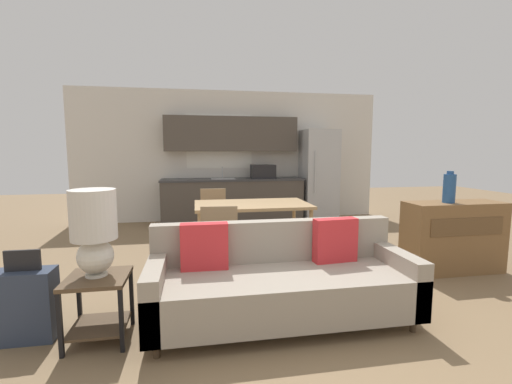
% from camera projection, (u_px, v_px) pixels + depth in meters
% --- Properties ---
extents(ground_plane, '(20.00, 20.00, 0.00)m').
position_uv_depth(ground_plane, '(289.00, 325.00, 2.87)').
color(ground_plane, '#7F6647').
extents(wall_back, '(6.40, 0.07, 2.70)m').
position_uv_depth(wall_back, '(231.00, 156.00, 7.24)').
color(wall_back, silver).
rests_on(wall_back, ground_plane).
extents(kitchen_counter, '(2.86, 0.65, 2.15)m').
position_uv_depth(kitchen_counter, '(233.00, 181.00, 7.01)').
color(kitchen_counter, '#4C443D').
rests_on(kitchen_counter, ground_plane).
extents(refrigerator, '(0.69, 0.70, 1.90)m').
position_uv_depth(refrigerator, '(319.00, 175.00, 7.23)').
color(refrigerator, '#B7BABC').
rests_on(refrigerator, ground_plane).
extents(dining_table, '(1.54, 0.90, 0.74)m').
position_uv_depth(dining_table, '(252.00, 208.00, 4.67)').
color(dining_table, tan).
rests_on(dining_table, ground_plane).
extents(couch, '(2.20, 0.80, 0.84)m').
position_uv_depth(couch, '(280.00, 281.00, 2.95)').
color(couch, '#3D2D1E').
rests_on(couch, ground_plane).
extents(side_table, '(0.45, 0.45, 0.51)m').
position_uv_depth(side_table, '(98.00, 297.00, 2.61)').
color(side_table, brown).
rests_on(side_table, ground_plane).
extents(table_lamp, '(0.33, 0.33, 0.66)m').
position_uv_depth(table_lamp, '(94.00, 228.00, 2.57)').
color(table_lamp, silver).
rests_on(table_lamp, side_table).
extents(credenza, '(1.17, 0.42, 0.85)m').
position_uv_depth(credenza, '(453.00, 237.00, 4.12)').
color(credenza, brown).
rests_on(credenza, ground_plane).
extents(vase, '(0.14, 0.14, 0.37)m').
position_uv_depth(vase, '(449.00, 188.00, 4.01)').
color(vase, '#234C84').
rests_on(vase, credenza).
extents(dining_chair_far_left, '(0.44, 0.44, 0.86)m').
position_uv_depth(dining_chair_far_left, '(213.00, 213.00, 5.36)').
color(dining_chair_far_left, '#997A56').
rests_on(dining_chair_far_left, ground_plane).
extents(dining_chair_near_left, '(0.45, 0.45, 0.86)m').
position_uv_depth(dining_chair_near_left, '(220.00, 237.00, 3.86)').
color(dining_chair_near_left, '#997A56').
rests_on(dining_chair_near_left, ground_plane).
extents(suitcase, '(0.42, 0.22, 0.71)m').
position_uv_depth(suitcase, '(26.00, 305.00, 2.62)').
color(suitcase, '#2D384C').
rests_on(suitcase, ground_plane).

